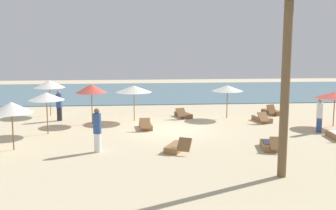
{
  "coord_description": "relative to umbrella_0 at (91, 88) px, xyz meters",
  "views": [
    {
      "loc": [
        -2.05,
        -21.51,
        4.78
      ],
      "look_at": [
        -0.01,
        1.97,
        1.1
      ],
      "focal_mm": 43.53,
      "sensor_mm": 36.0,
      "label": 1
    }
  ],
  "objects": [
    {
      "name": "lounger_6",
      "position": [
        10.15,
        -0.26,
        -1.91
      ],
      "size": [
        0.95,
        1.79,
        0.67
      ],
      "color": "olive",
      "rests_on": "ground_plane"
    },
    {
      "name": "lounger_1",
      "position": [
        3.08,
        -1.66,
        -1.91
      ],
      "size": [
        0.73,
        1.73,
        0.7
      ],
      "color": "olive",
      "rests_on": "ground_plane"
    },
    {
      "name": "person_0",
      "position": [
        12.24,
        -3.39,
        -1.17
      ],
      "size": [
        0.46,
        0.46,
        1.8
      ],
      "color": "#2D4C8C",
      "rests_on": "ground_plane"
    },
    {
      "name": "umbrella_2",
      "position": [
        -2.93,
        -5.62,
        -0.17
      ],
      "size": [
        1.82,
        1.82,
        2.17
      ],
      "color": "brown",
      "rests_on": "ground_plane"
    },
    {
      "name": "umbrella_1",
      "position": [
        13.76,
        -1.95,
        -0.27
      ],
      "size": [
        2.15,
        2.15,
        1.99
      ],
      "color": "brown",
      "rests_on": "ground_plane"
    },
    {
      "name": "umbrella_0",
      "position": [
        0.0,
        0.0,
        0.0
      ],
      "size": [
        1.82,
        1.82,
        2.34
      ],
      "color": "brown",
      "rests_on": "ground_plane"
    },
    {
      "name": "ground_plane",
      "position": [
        4.46,
        -2.27,
        -2.08
      ],
      "size": [
        60.0,
        60.0,
        0.0
      ],
      "primitive_type": "plane",
      "color": "beige"
    },
    {
      "name": "lounger_4",
      "position": [
        4.3,
        -6.42,
        -1.91
      ],
      "size": [
        1.25,
        1.78,
        0.69
      ],
      "color": "olive",
      "rests_on": "ground_plane"
    },
    {
      "name": "lounger_5",
      "position": [
        8.49,
        -6.47,
        -1.91
      ],
      "size": [
        0.87,
        1.78,
        0.67
      ],
      "color": "olive",
      "rests_on": "ground_plane"
    },
    {
      "name": "umbrella_6",
      "position": [
        -2.98,
        2.98,
        -0.02
      ],
      "size": [
        1.99,
        1.99,
        2.31
      ],
      "color": "brown",
      "rests_on": "ground_plane"
    },
    {
      "name": "umbrella_4",
      "position": [
        2.46,
        0.67,
        -0.12
      ],
      "size": [
        2.17,
        2.17,
        2.16
      ],
      "color": "olive",
      "rests_on": "ground_plane"
    },
    {
      "name": "lounger_2",
      "position": [
        11.57,
        2.07,
        -1.91
      ],
      "size": [
        1.2,
        1.73,
        0.74
      ],
      "color": "brown",
      "rests_on": "ground_plane"
    },
    {
      "name": "person_2",
      "position": [
        -2.08,
        1.13,
        -1.15
      ],
      "size": [
        0.43,
        0.43,
        1.85
      ],
      "color": "#26262D",
      "rests_on": "ground_plane"
    },
    {
      "name": "umbrella_3",
      "position": [
        8.29,
        1.08,
        -0.19
      ],
      "size": [
        1.95,
        1.95,
        2.08
      ],
      "color": "brown",
      "rests_on": "ground_plane"
    },
    {
      "name": "lounger_3",
      "position": [
        5.57,
        1.54,
        -1.92
      ],
      "size": [
        1.11,
        1.8,
        0.68
      ],
      "color": "brown",
      "rests_on": "ground_plane"
    },
    {
      "name": "umbrella_5",
      "position": [
        -2.06,
        -2.5,
        -0.1
      ],
      "size": [
        1.83,
        1.83,
        2.19
      ],
      "color": "brown",
      "rests_on": "ground_plane"
    },
    {
      "name": "person_1",
      "position": [
        0.84,
        -6.31,
        -1.1
      ],
      "size": [
        0.44,
        0.44,
        1.94
      ],
      "color": "white",
      "rests_on": "ground_plane"
    },
    {
      "name": "ocean_water",
      "position": [
        4.46,
        14.73,
        -2.05
      ],
      "size": [
        48.0,
        16.0,
        0.06
      ],
      "primitive_type": "cube",
      "color": "slate",
      "rests_on": "ground_plane"
    }
  ]
}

